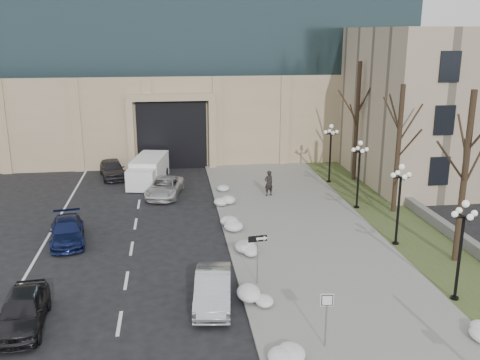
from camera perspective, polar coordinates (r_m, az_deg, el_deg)
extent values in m
cube|color=gray|center=(31.49, 7.07, -6.24)|extent=(9.00, 40.00, 0.12)
cube|color=gray|center=(30.71, -1.15, -6.68)|extent=(0.30, 40.00, 0.14)
cube|color=#3C4C26|center=(33.66, 17.89, -5.47)|extent=(4.00, 40.00, 0.10)
cube|color=slate|center=(36.11, 19.48, -3.67)|extent=(0.50, 30.00, 0.70)
cube|color=tan|center=(56.81, -5.37, 7.73)|extent=(40.00, 20.00, 8.00)
cube|color=black|center=(48.04, -7.29, 5.02)|extent=(6.00, 2.50, 6.00)
cube|color=tan|center=(46.17, -7.41, 8.74)|extent=(7.50, 0.60, 0.60)
cube|color=tan|center=(46.79, -11.57, 4.55)|extent=(0.60, 0.60, 6.00)
cube|color=tan|center=(46.81, -2.97, 4.85)|extent=(0.60, 0.60, 6.00)
cube|color=tan|center=(49.99, 24.26, 7.68)|extent=(22.00, 18.00, 12.00)
cube|color=black|center=(38.97, 20.44, 0.92)|extent=(1.40, 0.25, 2.00)
cube|color=black|center=(38.29, 20.93, 5.99)|extent=(1.40, 0.25, 2.00)
cube|color=black|center=(37.93, 21.45, 11.20)|extent=(1.40, 0.25, 2.00)
imported|color=black|center=(24.06, -22.20, -12.74)|extent=(2.09, 4.57, 1.52)
imported|color=#B5B9BD|center=(24.08, -2.91, -11.54)|extent=(2.05, 4.63, 1.48)
imported|color=#16204F|center=(32.30, -17.96, -5.21)|extent=(2.57, 4.80, 1.32)
imported|color=silver|center=(39.56, -8.06, -0.76)|extent=(3.11, 5.18, 1.35)
imported|color=#2D2E32|center=(45.29, -13.46, 1.18)|extent=(2.73, 4.79, 1.54)
imported|color=black|center=(38.86, 3.08, -0.33)|extent=(0.80, 0.66, 1.88)
cube|color=white|center=(43.82, -9.59, 1.21)|extent=(3.07, 5.27, 1.98)
cube|color=white|center=(41.06, -10.48, 0.05)|extent=(2.34, 1.95, 1.58)
cylinder|color=black|center=(41.63, -11.71, -0.58)|extent=(0.37, 0.73, 0.69)
cylinder|color=black|center=(41.17, -9.04, -0.63)|extent=(0.37, 0.73, 0.69)
cylinder|color=black|center=(45.61, -10.36, 0.91)|extent=(0.37, 0.73, 0.69)
cylinder|color=black|center=(45.18, -7.92, 0.88)|extent=(0.37, 0.73, 0.69)
cylinder|color=slate|center=(25.46, 1.87, -8.68)|extent=(0.06, 0.06, 2.50)
cube|color=black|center=(25.01, 1.89, -6.27)|extent=(0.91, 0.17, 0.31)
cube|color=white|center=(25.03, 2.22, -6.26)|extent=(0.43, 0.07, 0.12)
cone|color=white|center=(25.09, 2.75, -6.21)|extent=(0.24, 0.28, 0.25)
cylinder|color=slate|center=(21.07, 9.16, -14.75)|extent=(0.06, 0.06, 2.27)
cube|color=white|center=(20.62, 9.27, -12.52)|extent=(0.50, 0.10, 0.50)
cube|color=black|center=(20.60, 9.29, -12.56)|extent=(0.43, 0.06, 0.43)
cube|color=white|center=(20.59, 9.29, -12.56)|extent=(0.37, 0.06, 0.37)
ellipsoid|color=white|center=(24.43, 1.91, -12.26)|extent=(1.10, 1.60, 0.36)
ellipsoid|color=white|center=(28.89, 0.64, -7.67)|extent=(1.10, 1.60, 0.36)
ellipsoid|color=white|center=(32.77, -0.67, -4.79)|extent=(1.10, 1.60, 0.36)
ellipsoid|color=white|center=(37.07, -1.48, -2.34)|extent=(1.10, 1.60, 0.36)
ellipsoid|color=white|center=(40.45, -2.31, -0.80)|extent=(1.10, 1.60, 0.36)
cylinder|color=black|center=(26.44, 21.90, -11.68)|extent=(0.36, 0.36, 0.20)
cylinder|color=black|center=(25.66, 22.33, -7.89)|extent=(0.14, 0.14, 4.00)
cylinder|color=black|center=(24.97, 22.80, -3.66)|extent=(0.10, 0.90, 0.10)
cylinder|color=black|center=(24.97, 22.80, -3.66)|extent=(0.90, 0.10, 0.10)
sphere|color=white|center=(24.79, 22.94, -2.35)|extent=(0.32, 0.32, 0.32)
sphere|color=white|center=(25.15, 23.72, -3.27)|extent=(0.28, 0.28, 0.28)
sphere|color=white|center=(24.70, 21.93, -3.40)|extent=(0.28, 0.28, 0.28)
sphere|color=white|center=(25.29, 22.33, -3.01)|extent=(0.28, 0.28, 0.28)
sphere|color=white|center=(24.56, 23.35, -3.66)|extent=(0.28, 0.28, 0.28)
cylinder|color=black|center=(31.69, 16.24, -6.55)|extent=(0.36, 0.36, 0.20)
cylinder|color=black|center=(31.05, 16.51, -3.30)|extent=(0.14, 0.14, 4.00)
cylinder|color=black|center=(30.48, 16.79, 0.26)|extent=(0.10, 0.90, 0.10)
cylinder|color=black|center=(30.48, 16.79, 0.26)|extent=(0.90, 0.10, 0.10)
sphere|color=white|center=(30.33, 16.88, 1.35)|extent=(0.32, 0.32, 0.32)
sphere|color=white|center=(30.63, 17.58, 0.56)|extent=(0.28, 0.28, 0.28)
sphere|color=white|center=(30.26, 16.04, 0.51)|extent=(0.28, 0.28, 0.28)
sphere|color=white|center=(30.84, 16.48, 0.75)|extent=(0.28, 0.28, 0.28)
sphere|color=white|center=(30.05, 17.16, 0.31)|extent=(0.28, 0.28, 0.28)
cylinder|color=black|center=(37.34, 12.32, -2.89)|extent=(0.36, 0.36, 0.20)
cylinder|color=black|center=(36.79, 12.49, -0.09)|extent=(0.14, 0.14, 4.00)
cylinder|color=black|center=(36.32, 12.67, 2.95)|extent=(0.10, 0.90, 0.10)
cylinder|color=black|center=(36.32, 12.67, 2.95)|extent=(0.90, 0.10, 0.10)
sphere|color=white|center=(36.20, 12.73, 3.88)|extent=(0.32, 0.32, 0.32)
sphere|color=white|center=(36.44, 13.35, 3.20)|extent=(0.28, 0.28, 0.28)
sphere|color=white|center=(36.13, 12.01, 3.17)|extent=(0.28, 0.28, 0.28)
sphere|color=white|center=(36.70, 12.45, 3.34)|extent=(0.28, 0.28, 0.28)
sphere|color=white|center=(35.87, 12.93, 3.03)|extent=(0.28, 0.28, 0.28)
cylinder|color=black|center=(43.23, 9.46, -0.20)|extent=(0.36, 0.36, 0.20)
cylinder|color=black|center=(42.76, 9.57, 2.25)|extent=(0.14, 0.14, 4.00)
cylinder|color=black|center=(42.35, 9.69, 4.88)|extent=(0.10, 0.90, 0.10)
cylinder|color=black|center=(42.35, 9.69, 4.88)|extent=(0.90, 0.10, 0.10)
sphere|color=white|center=(42.24, 9.73, 5.68)|extent=(0.32, 0.32, 0.32)
sphere|color=white|center=(42.46, 10.29, 5.09)|extent=(0.28, 0.28, 0.28)
sphere|color=white|center=(42.19, 9.12, 5.08)|extent=(0.28, 0.28, 0.28)
sphere|color=white|center=(42.75, 9.53, 5.19)|extent=(0.28, 0.28, 0.28)
sphere|color=white|center=(41.90, 9.88, 4.97)|extent=(0.28, 0.28, 0.28)
cylinder|color=black|center=(29.21, 22.78, 0.06)|extent=(0.32, 0.32, 9.00)
cylinder|color=black|center=(36.18, 16.51, 3.05)|extent=(0.32, 0.32, 8.50)
cylinder|color=black|center=(43.38, 12.34, 6.00)|extent=(0.32, 0.32, 9.50)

